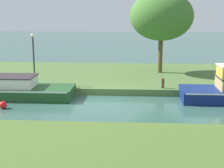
% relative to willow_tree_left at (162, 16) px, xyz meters
% --- Properties ---
extents(ground_plane, '(120.00, 120.00, 0.00)m').
position_rel_willow_tree_left_xyz_m(ground_plane, '(-3.85, -7.60, -4.59)').
color(ground_plane, '#33584E').
extents(riverbank_far, '(72.00, 10.00, 0.40)m').
position_rel_willow_tree_left_xyz_m(riverbank_far, '(-3.85, -0.60, -4.39)').
color(riverbank_far, '#4C6935').
rests_on(riverbank_far, ground_plane).
extents(willow_tree_left, '(4.66, 4.03, 6.00)m').
position_rel_willow_tree_left_xyz_m(willow_tree_left, '(0.00, 0.00, 0.00)').
color(willow_tree_left, brown).
rests_on(willow_tree_left, riverbank_far).
extents(lamp_post, '(0.24, 0.24, 3.22)m').
position_rel_willow_tree_left_xyz_m(lamp_post, '(-8.30, -4.55, -2.19)').
color(lamp_post, '#333338').
rests_on(lamp_post, riverbank_far).
extents(mooring_post_near, '(0.18, 0.18, 0.59)m').
position_rel_willow_tree_left_xyz_m(mooring_post_near, '(-0.21, -5.12, -3.89)').
color(mooring_post_near, '#4C2F21').
rests_on(mooring_post_near, riverbank_far).
extents(channel_buoy, '(0.40, 0.40, 0.40)m').
position_rel_willow_tree_left_xyz_m(channel_buoy, '(-8.84, -8.64, -4.39)').
color(channel_buoy, red).
rests_on(channel_buoy, ground_plane).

